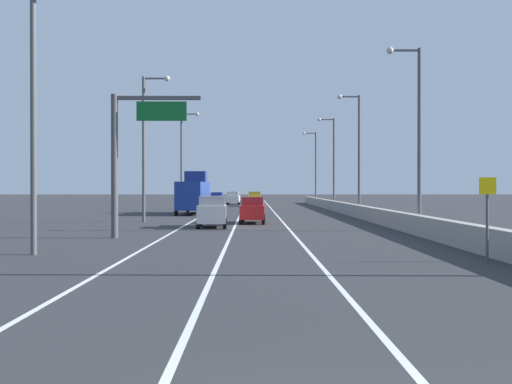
{
  "coord_description": "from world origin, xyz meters",
  "views": [
    {
      "loc": [
        -0.8,
        -5.91,
        2.65
      ],
      "look_at": [
        -0.48,
        52.55,
        2.2
      ],
      "focal_mm": 43.98,
      "sensor_mm": 36.0,
      "label": 1
    }
  ],
  "objects_px": {
    "lamp_post_right_fourth": "(332,157)",
    "lamp_post_right_third": "(357,147)",
    "car_white_3": "(233,198)",
    "lamp_post_right_second": "(416,126)",
    "overhead_sign_gantry": "(129,147)",
    "lamp_post_left_far": "(184,155)",
    "car_blue_4": "(217,198)",
    "car_red_0": "(253,210)",
    "car_yellow_1": "(254,199)",
    "speed_advisory_sign": "(487,212)",
    "car_silver_2": "(212,212)",
    "lamp_post_left_mid": "(147,139)",
    "lamp_post_right_fifth": "(314,163)",
    "lamp_post_left_near": "(39,93)",
    "box_truck": "(194,194)"
  },
  "relations": [
    {
      "from": "lamp_post_right_fourth",
      "to": "lamp_post_right_third",
      "type": "bearing_deg",
      "value": -90.61
    },
    {
      "from": "car_white_3",
      "to": "lamp_post_right_fourth",
      "type": "bearing_deg",
      "value": -55.33
    },
    {
      "from": "lamp_post_right_second",
      "to": "lamp_post_right_third",
      "type": "bearing_deg",
      "value": 91.03
    },
    {
      "from": "overhead_sign_gantry",
      "to": "lamp_post_right_third",
      "type": "relative_size",
      "value": 0.67
    },
    {
      "from": "lamp_post_left_far",
      "to": "car_blue_4",
      "type": "height_order",
      "value": "lamp_post_left_far"
    },
    {
      "from": "car_red_0",
      "to": "car_yellow_1",
      "type": "distance_m",
      "value": 40.71
    },
    {
      "from": "speed_advisory_sign",
      "to": "car_yellow_1",
      "type": "relative_size",
      "value": 0.63
    },
    {
      "from": "lamp_post_right_second",
      "to": "car_silver_2",
      "type": "distance_m",
      "value": 14.04
    },
    {
      "from": "lamp_post_left_mid",
      "to": "lamp_post_left_far",
      "type": "relative_size",
      "value": 1.0
    },
    {
      "from": "lamp_post_right_fifth",
      "to": "lamp_post_left_mid",
      "type": "distance_m",
      "value": 51.47
    },
    {
      "from": "lamp_post_left_near",
      "to": "car_yellow_1",
      "type": "xyz_separation_m",
      "value": [
        8.62,
        62.21,
        -5.32
      ]
    },
    {
      "from": "lamp_post_right_second",
      "to": "lamp_post_right_fifth",
      "type": "bearing_deg",
      "value": 90.4
    },
    {
      "from": "lamp_post_left_mid",
      "to": "car_white_3",
      "type": "bearing_deg",
      "value": 83.79
    },
    {
      "from": "lamp_post_right_second",
      "to": "lamp_post_right_third",
      "type": "xyz_separation_m",
      "value": [
        -0.35,
        19.42,
        0.0
      ]
    },
    {
      "from": "lamp_post_right_third",
      "to": "overhead_sign_gantry",
      "type": "bearing_deg",
      "value": -122.87
    },
    {
      "from": "lamp_post_left_far",
      "to": "car_silver_2",
      "type": "distance_m",
      "value": 30.79
    },
    {
      "from": "overhead_sign_gantry",
      "to": "lamp_post_left_mid",
      "type": "xyz_separation_m",
      "value": [
        -1.63,
        15.23,
        1.62
      ]
    },
    {
      "from": "car_yellow_1",
      "to": "car_silver_2",
      "type": "relative_size",
      "value": 1.06
    },
    {
      "from": "lamp_post_right_third",
      "to": "lamp_post_left_mid",
      "type": "height_order",
      "value": "same"
    },
    {
      "from": "speed_advisory_sign",
      "to": "lamp_post_left_mid",
      "type": "height_order",
      "value": "lamp_post_left_mid"
    },
    {
      "from": "overhead_sign_gantry",
      "to": "lamp_post_left_far",
      "type": "xyz_separation_m",
      "value": [
        -1.39,
        38.54,
        1.62
      ]
    },
    {
      "from": "lamp_post_right_third",
      "to": "box_truck",
      "type": "relative_size",
      "value": 1.15
    },
    {
      "from": "lamp_post_left_near",
      "to": "lamp_post_left_far",
      "type": "xyz_separation_m",
      "value": [
        0.5,
        46.61,
        0.0
      ]
    },
    {
      "from": "lamp_post_right_third",
      "to": "lamp_post_right_second",
      "type": "bearing_deg",
      "value": -88.97
    },
    {
      "from": "overhead_sign_gantry",
      "to": "lamp_post_right_fourth",
      "type": "xyz_separation_m",
      "value": [
        16.22,
        44.19,
        1.62
      ]
    },
    {
      "from": "lamp_post_left_far",
      "to": "box_truck",
      "type": "distance_m",
      "value": 10.33
    },
    {
      "from": "lamp_post_left_far",
      "to": "box_truck",
      "type": "xyz_separation_m",
      "value": [
        2.01,
        -9.13,
        -4.4
      ]
    },
    {
      "from": "car_red_0",
      "to": "lamp_post_left_near",
      "type": "bearing_deg",
      "value": -111.25
    },
    {
      "from": "lamp_post_right_fifth",
      "to": "speed_advisory_sign",
      "type": "bearing_deg",
      "value": -90.92
    },
    {
      "from": "car_white_3",
      "to": "car_blue_4",
      "type": "height_order",
      "value": "car_white_3"
    },
    {
      "from": "lamp_post_right_fourth",
      "to": "lamp_post_left_far",
      "type": "xyz_separation_m",
      "value": [
        -17.61,
        -5.65,
        0.0
      ]
    },
    {
      "from": "lamp_post_right_fourth",
      "to": "lamp_post_left_mid",
      "type": "height_order",
      "value": "same"
    },
    {
      "from": "lamp_post_right_fifth",
      "to": "box_truck",
      "type": "xyz_separation_m",
      "value": [
        -15.33,
        -34.21,
        -4.4
      ]
    },
    {
      "from": "car_yellow_1",
      "to": "lamp_post_left_far",
      "type": "bearing_deg",
      "value": -117.49
    },
    {
      "from": "car_yellow_1",
      "to": "car_blue_4",
      "type": "relative_size",
      "value": 0.99
    },
    {
      "from": "overhead_sign_gantry",
      "to": "car_blue_4",
      "type": "xyz_separation_m",
      "value": [
        0.93,
        65.27,
        -3.79
      ]
    },
    {
      "from": "lamp_post_left_near",
      "to": "lamp_post_right_third",
      "type": "bearing_deg",
      "value": 61.41
    },
    {
      "from": "lamp_post_right_second",
      "to": "car_yellow_1",
      "type": "bearing_deg",
      "value": 101.17
    },
    {
      "from": "lamp_post_left_near",
      "to": "box_truck",
      "type": "bearing_deg",
      "value": 86.17
    },
    {
      "from": "car_white_3",
      "to": "lamp_post_left_far",
      "type": "bearing_deg",
      "value": -101.55
    },
    {
      "from": "overhead_sign_gantry",
      "to": "car_white_3",
      "type": "distance_m",
      "value": 62.76
    },
    {
      "from": "speed_advisory_sign",
      "to": "car_red_0",
      "type": "height_order",
      "value": "speed_advisory_sign"
    },
    {
      "from": "lamp_post_right_third",
      "to": "lamp_post_left_near",
      "type": "height_order",
      "value": "same"
    },
    {
      "from": "overhead_sign_gantry",
      "to": "lamp_post_right_second",
      "type": "bearing_deg",
      "value": 18.11
    },
    {
      "from": "overhead_sign_gantry",
      "to": "box_truck",
      "type": "relative_size",
      "value": 0.77
    },
    {
      "from": "car_white_3",
      "to": "car_silver_2",
      "type": "bearing_deg",
      "value": -89.71
    },
    {
      "from": "lamp_post_right_second",
      "to": "lamp_post_left_far",
      "type": "relative_size",
      "value": 1.0
    },
    {
      "from": "lamp_post_left_far",
      "to": "box_truck",
      "type": "relative_size",
      "value": 1.15
    },
    {
      "from": "lamp_post_right_second",
      "to": "car_yellow_1",
      "type": "relative_size",
      "value": 2.34
    },
    {
      "from": "lamp_post_right_second",
      "to": "box_truck",
      "type": "bearing_deg",
      "value": 123.19
    }
  ]
}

